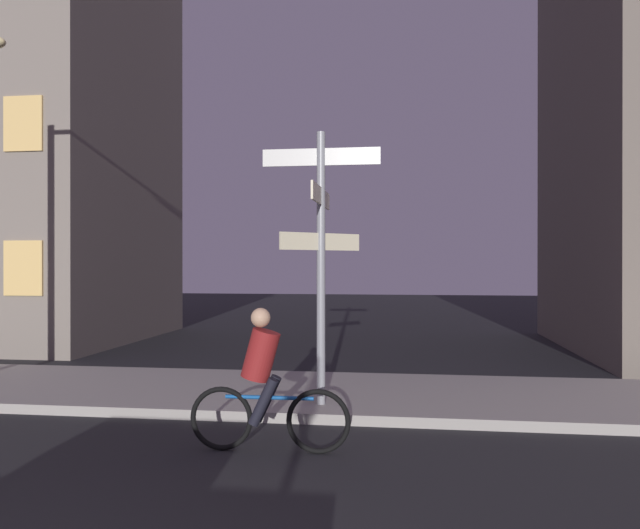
# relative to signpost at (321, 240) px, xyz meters

# --- Properties ---
(sidewalk_kerb) EXTENTS (40.00, 3.18, 0.14)m
(sidewalk_kerb) POSITION_rel_signpost_xyz_m (-1.33, 0.98, -2.36)
(sidewalk_kerb) COLOR #9E9991
(sidewalk_kerb) RESTS_ON ground_plane
(signpost) EXTENTS (1.66, 1.69, 3.80)m
(signpost) POSITION_rel_signpost_xyz_m (0.00, 0.00, 0.00)
(signpost) COLOR gray
(signpost) RESTS_ON sidewalk_kerb
(cyclist) EXTENTS (1.82, 0.33, 1.61)m
(cyclist) POSITION_rel_signpost_xyz_m (-0.38, -1.85, -1.68)
(cyclist) COLOR black
(cyclist) RESTS_ON ground_plane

